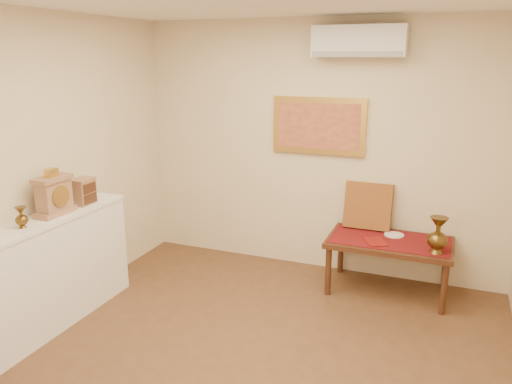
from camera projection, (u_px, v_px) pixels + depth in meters
The scene contains 15 objects.
floor at pixel (235, 378), 3.70m from camera, with size 4.50×4.50×0.00m, color brown.
wall_back at pixel (319, 149), 5.36m from camera, with size 4.00×0.02×2.70m, color beige.
wall_left at pixel (8, 178), 4.05m from camera, with size 0.02×4.50×2.70m, color beige.
brass_urn_small at pixel (21, 214), 3.97m from camera, with size 0.10×0.10×0.23m, color brown, non-canonical shape.
table_cloth at pixel (390, 240), 4.93m from camera, with size 1.14×0.59×0.01m, color maroon.
brass_urn_tall at pixel (438, 231), 4.55m from camera, with size 0.19×0.19×0.42m, color brown, non-canonical shape.
plate at pixel (394, 235), 5.04m from camera, with size 0.20×0.20×0.01m, color silver.
menu at pixel (375, 242), 4.85m from camera, with size 0.18×0.25×0.01m, color maroon.
cushion at pixel (368, 206), 5.21m from camera, with size 0.48×0.10×0.48m, color maroon.
display_ledge at pixel (37, 279), 4.22m from camera, with size 0.37×2.02×0.98m.
mantel_clock at pixel (54, 195), 4.28m from camera, with size 0.17×0.36×0.41m.
wooden_chest at pixel (83, 191), 4.61m from camera, with size 0.16×0.21×0.24m.
low_table at pixel (389, 246), 4.95m from camera, with size 1.20×0.70×0.55m.
painting at pixel (319, 126), 5.27m from camera, with size 1.00×0.06×0.60m.
ac_unit at pixel (359, 41), 4.81m from camera, with size 0.90×0.25×0.30m.
Camera 1 is at (1.33, -2.92, 2.30)m, focal length 35.00 mm.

